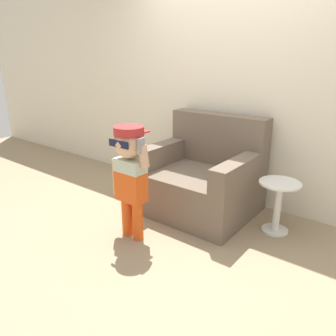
% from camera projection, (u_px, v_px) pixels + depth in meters
% --- Properties ---
extents(ground_plane, '(10.00, 10.00, 0.00)m').
position_uv_depth(ground_plane, '(196.00, 217.00, 3.38)').
color(ground_plane, '#998466').
extents(wall_back, '(10.00, 0.05, 2.60)m').
position_uv_depth(wall_back, '(235.00, 83.00, 3.48)').
color(wall_back, beige).
rests_on(wall_back, ground_plane).
extents(armchair, '(1.09, 0.95, 0.99)m').
position_uv_depth(armchair, '(202.00, 178.00, 3.46)').
color(armchair, '#6B5B4C').
rests_on(armchair, ground_plane).
extents(person_child, '(0.42, 0.31, 1.03)m').
position_uv_depth(person_child, '(130.00, 166.00, 2.80)').
color(person_child, '#E05119').
rests_on(person_child, ground_plane).
extents(side_table, '(0.37, 0.37, 0.50)m').
position_uv_depth(side_table, '(278.00, 202.00, 3.01)').
color(side_table, white).
rests_on(side_table, ground_plane).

